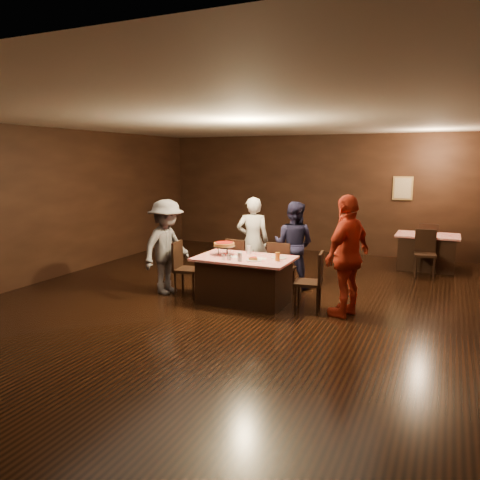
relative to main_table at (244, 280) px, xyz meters
The scene contains 22 objects.
room 1.77m from the main_table, 151.46° to the right, with size 10.00×10.04×3.02m.
main_table is the anchor object (origin of this frame).
back_table 4.68m from the main_table, 55.22° to the left, with size 1.30×0.90×0.77m, color #A20A0E.
chair_far_left 0.85m from the main_table, 118.07° to the left, with size 0.42×0.42×0.95m, color black.
chair_far_right 0.85m from the main_table, 61.93° to the left, with size 0.42×0.42×0.95m, color black.
chair_end_left 1.10m from the main_table, behind, with size 0.42×0.42×0.95m, color black.
chair_end_right 1.10m from the main_table, ahead, with size 0.42×0.42×0.95m, color black.
chair_back_near 4.13m from the main_table, 49.66° to the left, with size 0.42×0.42×0.95m, color black.
chair_back_far 5.18m from the main_table, 59.00° to the left, with size 0.42×0.42×0.95m, color black.
diner_white_jacket 1.27m from the main_table, 106.03° to the left, with size 0.61×0.40×1.68m, color silver.
diner_navy_hoodie 1.41m from the main_table, 70.55° to the left, with size 0.79×0.61×1.62m, color #191833.
diner_grey_knit 1.56m from the main_table, behind, with size 1.09×0.63×1.68m, color #5D5C62.
diner_red_shirt 1.78m from the main_table, ahead, with size 1.09×0.46×1.87m, color #AF2C18.
pizza_stand 0.70m from the main_table, behind, with size 0.38×0.38×0.22m.
plate_with_slice 0.51m from the main_table, 35.75° to the right, with size 0.25×0.25×0.06m.
plate_empty 0.69m from the main_table, 15.26° to the left, with size 0.25×0.25×0.01m, color white.
glass_front_left 0.55m from the main_table, 80.54° to the right, with size 0.08×0.08×0.14m, color silver.
glass_amber 0.75m from the main_table, ahead, with size 0.08×0.08×0.14m, color #BF7F26.
glass_back 0.55m from the main_table, 99.46° to the left, with size 0.08×0.08×0.14m, color silver.
condiments 0.55m from the main_table, 122.43° to the right, with size 0.17×0.10×0.09m.
napkin_center 0.49m from the main_table, ahead, with size 0.16×0.16×0.01m, color white.
napkin_left 0.42m from the main_table, 161.57° to the right, with size 0.16×0.16×0.01m, color white.
Camera 1 is at (3.24, -6.86, 2.37)m, focal length 35.00 mm.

